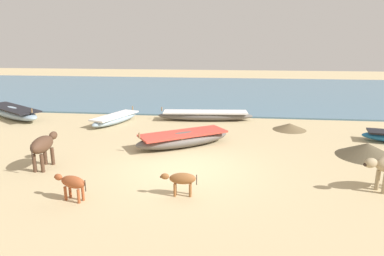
{
  "coord_description": "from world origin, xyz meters",
  "views": [
    {
      "loc": [
        1.46,
        -9.63,
        3.77
      ],
      "look_at": [
        -0.07,
        2.71,
        0.6
      ],
      "focal_mm": 31.03,
      "sensor_mm": 36.0,
      "label": 1
    }
  ],
  "objects_px": {
    "cow_second_adult_dark": "(43,145)",
    "fishing_boat_1": "(115,119)",
    "fishing_boat_5": "(205,115)",
    "fishing_boat_6": "(13,112)",
    "calf_far_rust": "(72,183)",
    "fishing_boat_0": "(183,139)",
    "calf_near_brown": "(181,179)"
  },
  "relations": [
    {
      "from": "cow_second_adult_dark",
      "to": "fishing_boat_1",
      "type": "bearing_deg",
      "value": -4.41
    },
    {
      "from": "fishing_boat_5",
      "to": "fishing_boat_6",
      "type": "relative_size",
      "value": 1.03
    },
    {
      "from": "fishing_boat_5",
      "to": "fishing_boat_1",
      "type": "bearing_deg",
      "value": 10.65
    },
    {
      "from": "fishing_boat_1",
      "to": "cow_second_adult_dark",
      "type": "distance_m",
      "value": 6.02
    },
    {
      "from": "fishing_boat_6",
      "to": "calf_far_rust",
      "type": "height_order",
      "value": "fishing_boat_6"
    },
    {
      "from": "fishing_boat_1",
      "to": "fishing_boat_5",
      "type": "relative_size",
      "value": 0.67
    },
    {
      "from": "fishing_boat_0",
      "to": "cow_second_adult_dark",
      "type": "xyz_separation_m",
      "value": [
        -3.97,
        -2.75,
        0.44
      ]
    },
    {
      "from": "fishing_boat_6",
      "to": "calf_near_brown",
      "type": "bearing_deg",
      "value": -5.51
    },
    {
      "from": "cow_second_adult_dark",
      "to": "fishing_boat_6",
      "type": "bearing_deg",
      "value": 37.36
    },
    {
      "from": "fishing_boat_6",
      "to": "calf_far_rust",
      "type": "distance_m",
      "value": 11.47
    },
    {
      "from": "fishing_boat_6",
      "to": "fishing_boat_5",
      "type": "bearing_deg",
      "value": 36.17
    },
    {
      "from": "fishing_boat_5",
      "to": "calf_far_rust",
      "type": "distance_m",
      "value": 9.55
    },
    {
      "from": "calf_near_brown",
      "to": "fishing_boat_1",
      "type": "bearing_deg",
      "value": -63.38
    },
    {
      "from": "fishing_boat_1",
      "to": "calf_near_brown",
      "type": "distance_m",
      "value": 8.64
    },
    {
      "from": "fishing_boat_5",
      "to": "calf_far_rust",
      "type": "relative_size",
      "value": 5.01
    },
    {
      "from": "calf_far_rust",
      "to": "fishing_boat_5",
      "type": "bearing_deg",
      "value": -88.59
    },
    {
      "from": "fishing_boat_0",
      "to": "calf_far_rust",
      "type": "bearing_deg",
      "value": 32.51
    },
    {
      "from": "fishing_boat_5",
      "to": "fishing_boat_6",
      "type": "bearing_deg",
      "value": -1.62
    },
    {
      "from": "fishing_boat_0",
      "to": "fishing_boat_6",
      "type": "xyz_separation_m",
      "value": [
        -9.62,
        3.85,
        0.01
      ]
    },
    {
      "from": "calf_near_brown",
      "to": "cow_second_adult_dark",
      "type": "relative_size",
      "value": 0.6
    },
    {
      "from": "fishing_boat_6",
      "to": "fishing_boat_0",
      "type": "bearing_deg",
      "value": 10.87
    },
    {
      "from": "fishing_boat_0",
      "to": "fishing_boat_1",
      "type": "bearing_deg",
      "value": -74.45
    },
    {
      "from": "fishing_boat_6",
      "to": "cow_second_adult_dark",
      "type": "xyz_separation_m",
      "value": [
        5.66,
        -6.6,
        0.43
      ]
    },
    {
      "from": "calf_far_rust",
      "to": "cow_second_adult_dark",
      "type": "height_order",
      "value": "cow_second_adult_dark"
    },
    {
      "from": "fishing_boat_6",
      "to": "calf_near_brown",
      "type": "relative_size",
      "value": 4.99
    },
    {
      "from": "fishing_boat_0",
      "to": "fishing_boat_1",
      "type": "relative_size",
      "value": 1.15
    },
    {
      "from": "fishing_boat_0",
      "to": "calf_near_brown",
      "type": "height_order",
      "value": "fishing_boat_0"
    },
    {
      "from": "fishing_boat_0",
      "to": "fishing_boat_6",
      "type": "bearing_deg",
      "value": -56.01
    },
    {
      "from": "fishing_boat_1",
      "to": "calf_far_rust",
      "type": "height_order",
      "value": "calf_far_rust"
    },
    {
      "from": "fishing_boat_6",
      "to": "cow_second_adult_dark",
      "type": "distance_m",
      "value": 8.7
    },
    {
      "from": "fishing_boat_0",
      "to": "cow_second_adult_dark",
      "type": "distance_m",
      "value": 4.84
    },
    {
      "from": "fishing_boat_1",
      "to": "fishing_boat_0",
      "type": "bearing_deg",
      "value": -111.11
    }
  ]
}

